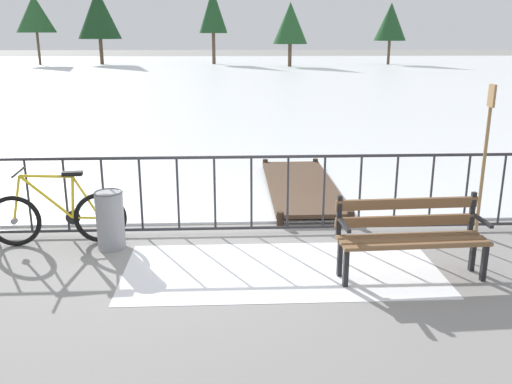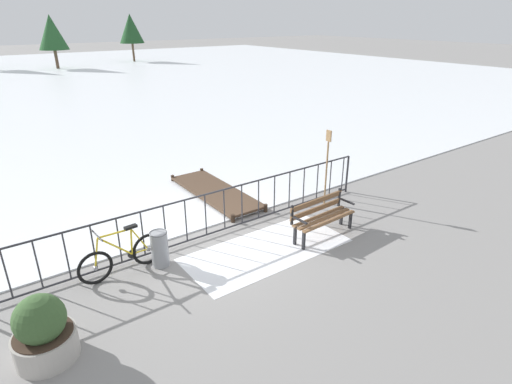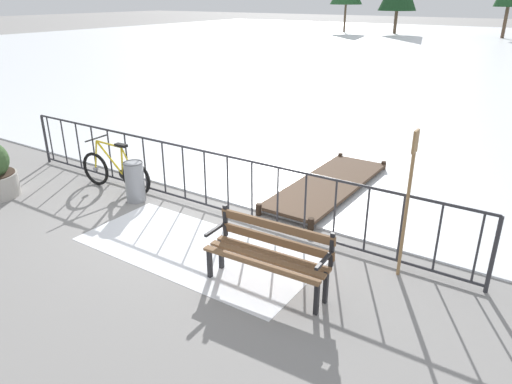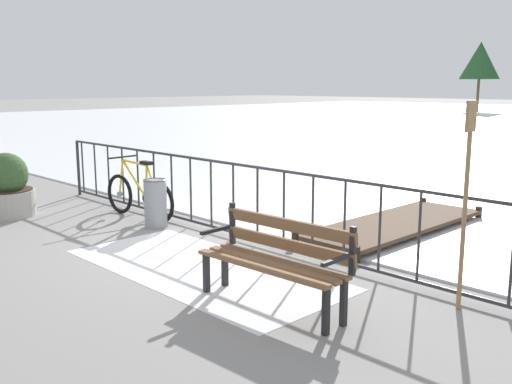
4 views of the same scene
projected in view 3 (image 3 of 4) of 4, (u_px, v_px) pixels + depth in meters
name	position (u px, v px, depth m)	size (l,w,h in m)	color
ground_plane	(206.00, 209.00, 8.24)	(160.00, 160.00, 0.00)	gray
frozen_pond	(490.00, 53.00, 30.03)	(80.00, 56.00, 0.03)	white
snow_patch	(196.00, 249.00, 6.92)	(3.56, 1.62, 0.01)	white
railing_fence	(205.00, 179.00, 8.02)	(9.06, 0.06, 1.07)	#2D2D33
bicycle_near_railing	(115.00, 172.00, 8.90)	(1.71, 0.52, 0.97)	black
park_bench	(269.00, 250.00, 5.88)	(1.62, 0.56, 0.89)	brown
trash_bin	(135.00, 181.00, 8.43)	(0.35, 0.35, 0.73)	gray
oar_upright	(408.00, 196.00, 5.87)	(0.04, 0.16, 1.98)	#937047
wooden_dock	(328.00, 184.00, 8.98)	(1.10, 3.39, 0.20)	#4C3828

